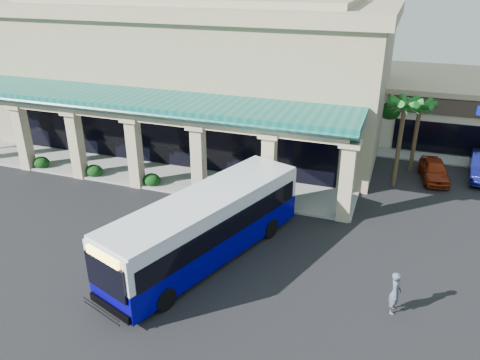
% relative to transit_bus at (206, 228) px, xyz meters
% --- Properties ---
extents(ground, '(110.00, 110.00, 0.00)m').
position_rel_transit_bus_xyz_m(ground, '(-0.18, 1.00, -1.71)').
color(ground, black).
extents(main_building, '(30.80, 14.80, 11.35)m').
position_rel_transit_bus_xyz_m(main_building, '(-8.18, 17.00, 3.97)').
color(main_building, tan).
rests_on(main_building, ground).
extents(arcade, '(30.00, 6.20, 5.70)m').
position_rel_transit_bus_xyz_m(arcade, '(-8.18, 7.80, 1.14)').
color(arcade, '#0E5952').
rests_on(arcade, ground).
extents(palm_0, '(2.40, 2.40, 6.60)m').
position_rel_transit_bus_xyz_m(palm_0, '(8.32, 12.00, 1.59)').
color(palm_0, '#19601D').
rests_on(palm_0, ground).
extents(palm_1, '(2.40, 2.40, 5.80)m').
position_rel_transit_bus_xyz_m(palm_1, '(9.32, 15.00, 1.19)').
color(palm_1, '#19601D').
rests_on(palm_1, ground).
extents(broadleaf_tree, '(2.60, 2.60, 4.81)m').
position_rel_transit_bus_xyz_m(broadleaf_tree, '(7.32, 20.00, 0.70)').
color(broadleaf_tree, black).
rests_on(broadleaf_tree, ground).
extents(transit_bus, '(6.75, 12.47, 3.41)m').
position_rel_transit_bus_xyz_m(transit_bus, '(0.00, 0.00, 0.00)').
color(transit_bus, '#05007C').
rests_on(transit_bus, ground).
extents(pedestrian, '(0.48, 0.71, 1.93)m').
position_rel_transit_bus_xyz_m(pedestrian, '(8.96, -1.12, -0.74)').
color(pedestrian, '#505565').
rests_on(pedestrian, ground).
extents(car_silver, '(2.21, 4.27, 1.39)m').
position_rel_transit_bus_xyz_m(car_silver, '(10.83, 13.90, -1.01)').
color(car_silver, maroon).
rests_on(car_silver, ground).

